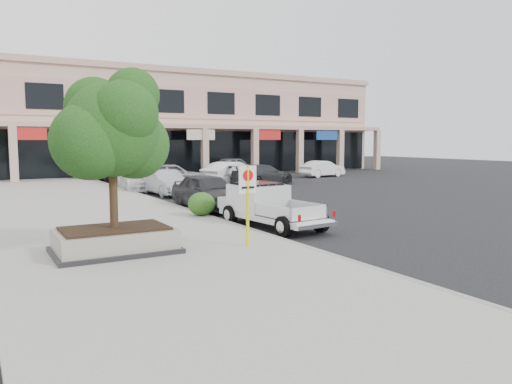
% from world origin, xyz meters
% --- Properties ---
extents(ground, '(120.00, 120.00, 0.00)m').
position_xyz_m(ground, '(0.00, 0.00, 0.00)').
color(ground, black).
rests_on(ground, ground).
extents(sidewalk, '(8.00, 52.00, 0.15)m').
position_xyz_m(sidewalk, '(-5.50, 6.00, 0.07)').
color(sidewalk, gray).
rests_on(sidewalk, ground).
extents(curb, '(0.20, 52.00, 0.15)m').
position_xyz_m(curb, '(-1.55, 6.00, 0.07)').
color(curb, gray).
rests_on(curb, ground).
extents(strip_mall, '(40.55, 12.43, 9.50)m').
position_xyz_m(strip_mall, '(8.00, 33.93, 4.75)').
color(strip_mall, tan).
rests_on(strip_mall, ground).
extents(planter, '(3.20, 2.20, 0.68)m').
position_xyz_m(planter, '(-6.45, 0.56, 0.48)').
color(planter, black).
rests_on(planter, sidewalk).
extents(planter_tree, '(2.90, 2.55, 4.00)m').
position_xyz_m(planter_tree, '(-6.32, 0.72, 3.41)').
color(planter_tree, black).
rests_on(planter_tree, planter).
extents(no_parking_sign, '(0.55, 0.09, 2.30)m').
position_xyz_m(no_parking_sign, '(-2.99, -0.56, 1.63)').
color(no_parking_sign, yellow).
rests_on(no_parking_sign, sidewalk).
extents(hedge, '(1.10, 0.99, 0.93)m').
position_xyz_m(hedge, '(-1.80, 5.41, 0.62)').
color(hedge, '#174012').
rests_on(hedge, sidewalk).
extents(pickup_truck, '(2.32, 5.17, 1.58)m').
position_xyz_m(pickup_truck, '(-0.35, 2.37, 0.79)').
color(pickup_truck, silver).
rests_on(pickup_truck, ground).
extents(curb_car_a, '(2.15, 4.89, 1.64)m').
position_xyz_m(curb_car_a, '(-0.38, 7.89, 0.82)').
color(curb_car_a, '#2A2C2F').
rests_on(curb_car_a, ground).
extents(curb_car_b, '(1.76, 4.46, 1.45)m').
position_xyz_m(curb_car_b, '(-0.10, 14.46, 0.72)').
color(curb_car_b, '#A1A5A9').
rests_on(curb_car_b, ground).
extents(curb_car_c, '(2.40, 5.07, 1.43)m').
position_xyz_m(curb_car_c, '(-0.66, 18.00, 0.71)').
color(curb_car_c, white).
rests_on(curb_car_c, ground).
extents(curb_car_d, '(2.52, 5.08, 1.38)m').
position_xyz_m(curb_car_d, '(-0.24, 24.13, 0.69)').
color(curb_car_d, black).
rests_on(curb_car_d, ground).
extents(lot_car_a, '(4.97, 2.37, 1.64)m').
position_xyz_m(lot_car_a, '(2.00, 19.19, 0.82)').
color(lot_car_a, gray).
rests_on(lot_car_a, ground).
extents(lot_car_b, '(5.13, 3.36, 1.60)m').
position_xyz_m(lot_car_b, '(6.46, 18.95, 0.80)').
color(lot_car_b, white).
rests_on(lot_car_b, ground).
extents(lot_car_c, '(5.31, 3.17, 1.44)m').
position_xyz_m(lot_car_c, '(8.13, 17.40, 0.72)').
color(lot_car_c, '#2C2F31').
rests_on(lot_car_c, ground).
extents(lot_car_d, '(5.17, 2.75, 1.38)m').
position_xyz_m(lot_car_d, '(2.00, 22.25, 0.69)').
color(lot_car_d, black).
rests_on(lot_car_d, ground).
extents(lot_car_e, '(5.14, 3.39, 1.63)m').
position_xyz_m(lot_car_e, '(10.92, 27.14, 0.81)').
color(lot_car_e, '#93969A').
rests_on(lot_car_e, ground).
extents(lot_car_f, '(4.35, 2.08, 1.38)m').
position_xyz_m(lot_car_f, '(16.42, 21.35, 0.69)').
color(lot_car_f, white).
rests_on(lot_car_f, ground).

